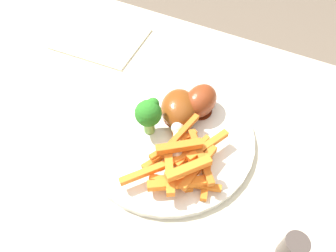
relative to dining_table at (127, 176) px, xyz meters
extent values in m
cube|color=beige|center=(0.00, 0.00, 0.09)|extent=(1.26, 0.70, 0.03)
cylinder|color=#9C9582|center=(-0.57, 0.29, -0.27)|extent=(0.06, 0.06, 0.68)
cylinder|color=white|center=(0.06, 0.05, 0.11)|extent=(0.28, 0.28, 0.01)
cylinder|color=#73A954|center=(0.03, 0.04, 0.13)|extent=(0.02, 0.02, 0.03)
sphere|color=#287620|center=(0.03, 0.04, 0.16)|extent=(0.04, 0.04, 0.04)
sphere|color=#287620|center=(0.03, 0.02, 0.16)|extent=(0.01, 0.01, 0.01)
sphere|color=#287620|center=(0.03, 0.05, 0.16)|extent=(0.01, 0.01, 0.01)
sphere|color=#287620|center=(0.03, 0.05, 0.17)|extent=(0.02, 0.02, 0.02)
cube|color=orange|center=(0.10, 0.01, 0.12)|extent=(0.07, 0.09, 0.01)
cube|color=orange|center=(0.15, 0.01, 0.12)|extent=(0.03, 0.09, 0.01)
cube|color=orange|center=(0.13, -0.02, 0.16)|extent=(0.05, 0.06, 0.01)
cube|color=orange|center=(0.13, 0.04, 0.14)|extent=(0.04, 0.07, 0.01)
cube|color=orange|center=(0.08, 0.02, 0.12)|extent=(0.05, 0.09, 0.01)
cube|color=orange|center=(0.11, 0.02, 0.13)|extent=(0.03, 0.07, 0.01)
cube|color=#C8661E|center=(0.09, 0.04, 0.14)|extent=(0.02, 0.08, 0.01)
cube|color=orange|center=(0.10, 0.01, 0.15)|extent=(0.06, 0.05, 0.01)
cube|color=orange|center=(0.10, -0.02, 0.14)|extent=(0.05, 0.07, 0.01)
cube|color=orange|center=(0.13, -0.03, 0.13)|extent=(0.10, 0.04, 0.01)
cube|color=orange|center=(0.08, -0.03, 0.13)|extent=(0.07, 0.09, 0.01)
cube|color=orange|center=(0.08, 0.02, 0.13)|extent=(0.05, 0.08, 0.01)
cube|color=orange|center=(0.12, -0.03, 0.13)|extent=(0.08, 0.05, 0.01)
cube|color=orange|center=(0.10, 0.01, 0.13)|extent=(0.06, 0.04, 0.01)
cube|color=orange|center=(0.13, 0.00, 0.14)|extent=(0.02, 0.08, 0.01)
cube|color=#C7651D|center=(0.13, 0.02, 0.14)|extent=(0.07, 0.08, 0.01)
cube|color=orange|center=(0.10, 0.01, 0.13)|extent=(0.06, 0.04, 0.01)
cylinder|color=#57230B|center=(0.06, 0.09, 0.11)|extent=(0.05, 0.05, 0.00)
ellipsoid|color=brown|center=(0.06, 0.09, 0.14)|extent=(0.08, 0.09, 0.05)
cylinder|color=beige|center=(0.09, 0.03, 0.13)|extent=(0.03, 0.04, 0.01)
sphere|color=silver|center=(0.09, 0.01, 0.13)|extent=(0.02, 0.02, 0.02)
cylinder|color=#5E1F0E|center=(0.09, 0.11, 0.11)|extent=(0.04, 0.04, 0.00)
ellipsoid|color=maroon|center=(0.09, 0.11, 0.14)|extent=(0.06, 0.07, 0.05)
cylinder|color=beige|center=(0.08, 0.06, 0.14)|extent=(0.02, 0.03, 0.01)
sphere|color=silver|center=(0.08, 0.05, 0.14)|extent=(0.02, 0.02, 0.02)
cube|color=beige|center=(-0.18, 0.21, 0.10)|extent=(0.18, 0.15, 0.00)
cylinder|color=#423833|center=(0.28, -0.05, 0.12)|extent=(0.03, 0.03, 0.05)
camera|label=1|loc=(0.20, -0.23, 0.53)|focal=34.75mm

